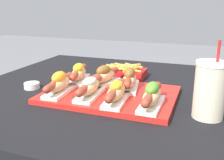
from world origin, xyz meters
TOP-DOWN VIEW (x-y plane):
  - serving_tray at (-0.03, -0.10)m, footprint 0.46×0.32m
  - hot_dog_0 at (-0.19, -0.17)m, footprint 0.07×0.20m
  - hot_dog_1 at (-0.08, -0.16)m, footprint 0.07×0.20m
  - hot_dog_2 at (0.02, -0.18)m, footprint 0.07×0.20m
  - hot_dog_3 at (0.14, -0.18)m, footprint 0.06×0.20m
  - hot_dog_4 at (-0.19, -0.02)m, footprint 0.09×0.20m
  - hot_dog_5 at (-0.08, -0.03)m, footprint 0.09×0.20m
  - hot_dog_6 at (0.03, -0.04)m, footprint 0.09×0.20m
  - sauce_bowl at (-0.35, -0.11)m, footprint 0.06×0.06m
  - drink_cup at (0.30, -0.16)m, footprint 0.09×0.09m
  - fries_basket at (-0.05, 0.17)m, footprint 0.18×0.13m

SIDE VIEW (x-z plane):
  - serving_tray at x=-0.03m, z-range 0.72..0.73m
  - sauce_bowl at x=-0.35m, z-range 0.72..0.74m
  - fries_basket at x=-0.05m, z-range 0.71..0.77m
  - hot_dog_1 at x=-0.08m, z-range 0.73..0.80m
  - hot_dog_2 at x=0.02m, z-range 0.73..0.80m
  - hot_dog_4 at x=-0.19m, z-range 0.73..0.80m
  - hot_dog_3 at x=0.14m, z-range 0.73..0.81m
  - hot_dog_5 at x=-0.08m, z-range 0.73..0.81m
  - hot_dog_0 at x=-0.19m, z-range 0.73..0.81m
  - hot_dog_6 at x=0.03m, z-range 0.73..0.81m
  - drink_cup at x=0.30m, z-range 0.69..0.91m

